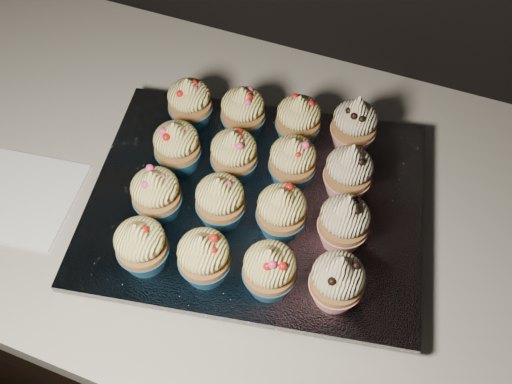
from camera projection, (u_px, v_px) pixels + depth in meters
cabinet at (195, 297)px, 1.22m from camera, size 2.40×0.60×0.86m
worktop at (169, 169)px, 0.85m from camera, size 2.44×0.64×0.04m
napkin at (22, 197)px, 0.80m from camera, size 0.17×0.17×0.00m
baking_tray at (256, 209)px, 0.77m from camera, size 0.45×0.38×0.02m
foil_lining at (256, 201)px, 0.76m from camera, size 0.49×0.42×0.01m
cupcake_0 at (141, 245)px, 0.67m from camera, size 0.06×0.06×0.08m
cupcake_1 at (204, 257)px, 0.66m from camera, size 0.06×0.06×0.08m
cupcake_2 at (269, 270)px, 0.65m from camera, size 0.06×0.06×0.08m
cupcake_3 at (337, 280)px, 0.64m from camera, size 0.06×0.06×0.10m
cupcake_4 at (156, 194)px, 0.71m from camera, size 0.06×0.06×0.08m
cupcake_5 at (220, 201)px, 0.71m from camera, size 0.06×0.06×0.08m
cupcake_6 at (281, 211)px, 0.70m from camera, size 0.06×0.06×0.08m
cupcake_7 at (344, 222)px, 0.69m from camera, size 0.06×0.06×0.10m
cupcake_8 at (177, 146)px, 0.76m from camera, size 0.06×0.06×0.08m
cupcake_9 at (234, 155)px, 0.75m from camera, size 0.06×0.06×0.08m
cupcake_10 at (292, 162)px, 0.74m from camera, size 0.06×0.06×0.08m
cupcake_11 at (348, 172)px, 0.73m from camera, size 0.06×0.06×0.10m
cupcake_12 at (190, 103)px, 0.80m from camera, size 0.06×0.06×0.08m
cupcake_13 at (243, 112)px, 0.79m from camera, size 0.06×0.06×0.08m
cupcake_14 at (298, 120)px, 0.79m from camera, size 0.06×0.06×0.08m
cupcake_15 at (354, 124)px, 0.78m from camera, size 0.06×0.06×0.10m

